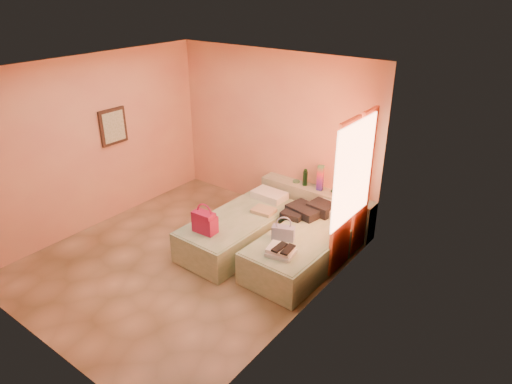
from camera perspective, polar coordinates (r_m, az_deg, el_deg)
ground at (r=7.02m, az=-8.56°, el=-8.24°), size 4.50×4.50×0.00m
room_walls at (r=6.47m, az=-4.73°, el=6.67°), size 4.02×4.51×2.81m
headboard_ledge at (r=7.78m, az=7.44°, el=-1.80°), size 2.05×0.30×0.65m
bed_left at (r=7.16m, az=-2.08°, el=-4.85°), size 0.95×2.02×0.50m
bed_right at (r=6.74m, az=6.11°, el=-7.07°), size 0.95×2.02×0.50m
water_bottle at (r=7.71m, az=6.17°, el=1.80°), size 0.09×0.09×0.28m
rainbow_box at (r=7.54m, az=8.04°, el=1.75°), size 0.11×0.11×0.43m
small_dish at (r=7.85m, az=5.05°, el=1.33°), size 0.16×0.16×0.03m
green_book at (r=7.55m, az=10.23°, el=-0.02°), size 0.24×0.21×0.03m
flower_vase at (r=7.32m, az=13.10°, el=-0.27°), size 0.22×0.22×0.23m
magenta_handbag at (r=6.59m, az=-6.41°, el=-3.73°), size 0.36×0.21×0.32m
khaki_garment at (r=7.15m, az=0.96°, el=-2.34°), size 0.36×0.30×0.06m
clothes_pile at (r=7.08m, az=6.46°, el=-2.27°), size 0.59×0.59×0.17m
blue_handbag at (r=6.41m, az=3.43°, el=-5.13°), size 0.34×0.24×0.20m
towel_stack at (r=6.10m, az=3.12°, el=-7.42°), size 0.40×0.36×0.10m
sandal_pair at (r=6.04m, az=3.42°, el=-7.08°), size 0.20×0.27×0.03m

